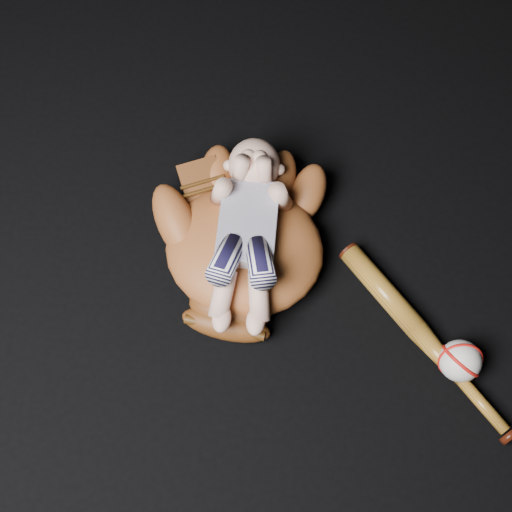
% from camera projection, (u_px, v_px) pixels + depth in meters
% --- Properties ---
extents(baseball_glove, '(0.48, 0.52, 0.14)m').
position_uv_depth(baseball_glove, '(244.00, 246.00, 1.40)').
color(baseball_glove, brown).
rests_on(baseball_glove, ground).
extents(newborn_baby, '(0.21, 0.40, 0.16)m').
position_uv_depth(newborn_baby, '(246.00, 236.00, 1.34)').
color(newborn_baby, '#D39E88').
rests_on(newborn_baby, baseball_glove).
extents(baseball_bat, '(0.32, 0.40, 0.04)m').
position_uv_depth(baseball_bat, '(426.00, 340.00, 1.36)').
color(baseball_bat, brown).
rests_on(baseball_bat, ground).
extents(baseball, '(0.11, 0.11, 0.08)m').
position_uv_depth(baseball, '(460.00, 361.00, 1.33)').
color(baseball, silver).
rests_on(baseball, ground).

